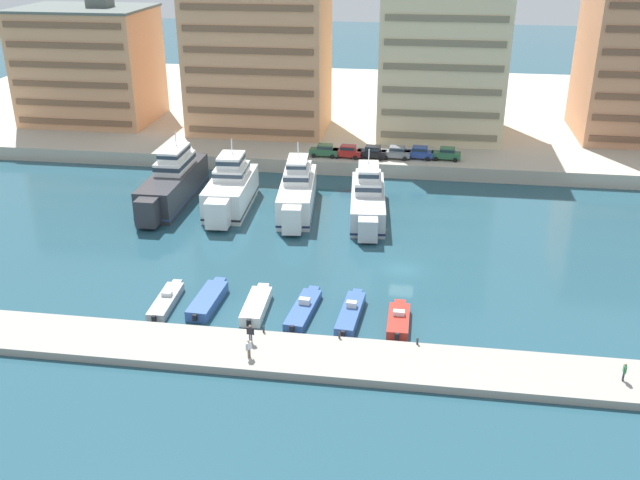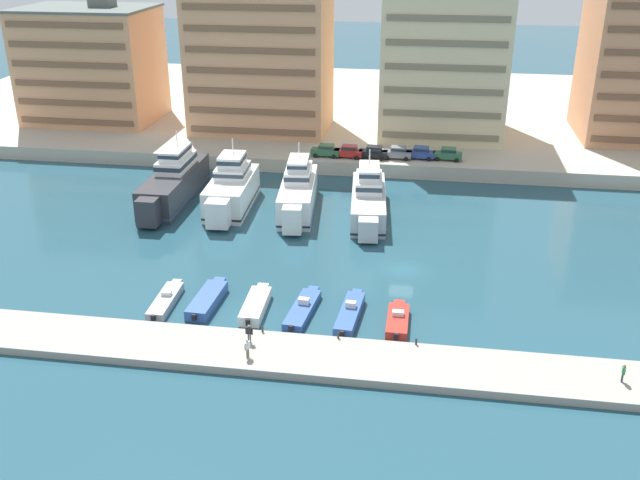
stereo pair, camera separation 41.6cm
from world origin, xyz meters
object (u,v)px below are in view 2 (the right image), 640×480
motorboat_blue_center (350,313)px  car_black_mid_left (374,152)px  motorboat_red_center_right (398,320)px  yacht_silver_center_left (369,199)px  yacht_charcoal_far_left (174,182)px  pedestrian_far_side (249,332)px  motorboat_white_mid_left (256,305)px  yacht_white_left (231,189)px  pedestrian_near_edge (623,371)px  motorboat_blue_left (208,299)px  pedestrian_mid_deck (247,347)px  motorboat_blue_center_left (303,309)px  yacht_white_mid_left (298,192)px  car_red_left (349,151)px  car_green_far_left (326,150)px  motorboat_grey_far_left (166,300)px  car_blue_center (420,152)px  car_grey_center_left (398,152)px  car_green_center_right (448,154)px

motorboat_blue_center → car_black_mid_left: 42.07m
motorboat_red_center_right → yacht_silver_center_left: bearing=101.0°
yacht_charcoal_far_left → pedestrian_far_side: bearing=-61.2°
motorboat_white_mid_left → yacht_white_left: bearing=109.9°
yacht_white_left → pedestrian_near_edge: bearing=-39.5°
pedestrian_near_edge → motorboat_blue_left: bearing=167.1°
pedestrian_mid_deck → car_black_mid_left: bearing=83.4°
motorboat_blue_left → motorboat_blue_center_left: bearing=-0.9°
motorboat_red_center_right → yacht_charcoal_far_left: bearing=138.2°
yacht_white_left → pedestrian_near_edge: yacht_white_left is taller
motorboat_blue_center_left → yacht_silver_center_left: bearing=81.5°
yacht_silver_center_left → pedestrian_mid_deck: yacht_silver_center_left is taller
yacht_white_mid_left → motorboat_white_mid_left: (0.67, -25.43, -1.85)m
yacht_silver_center_left → motorboat_red_center_right: 26.30m
yacht_charcoal_far_left → yacht_white_mid_left: 16.37m
motorboat_blue_center_left → car_red_left: bearing=90.9°
yacht_silver_center_left → motorboat_blue_center: bearing=-88.5°
motorboat_red_center_right → pedestrian_mid_deck: 14.34m
car_green_far_left → pedestrian_near_edge: 57.85m
motorboat_blue_left → car_green_far_left: (5.18, 41.24, 2.48)m
motorboat_white_mid_left → motorboat_blue_left: bearing=175.7°
motorboat_grey_far_left → motorboat_blue_center_left: (13.03, 0.43, -0.03)m
yacht_white_mid_left → motorboat_blue_center: yacht_white_mid_left is taller
car_blue_center → car_grey_center_left: bearing=-172.9°
motorboat_blue_center → pedestrian_far_side: pedestrian_far_side is taller
motorboat_blue_center → pedestrian_far_side: 10.14m
motorboat_grey_far_left → car_blue_center: bearing=62.1°
motorboat_blue_left → car_green_far_left: size_ratio=1.86×
yacht_charcoal_far_left → motorboat_blue_left: yacht_charcoal_far_left is taller
yacht_silver_center_left → car_red_left: yacht_silver_center_left is taller
motorboat_grey_far_left → motorboat_red_center_right: bearing=-1.1°
motorboat_grey_far_left → motorboat_blue_left: (3.90, 0.57, 0.10)m
pedestrian_mid_deck → yacht_white_left: bearing=107.3°
car_grey_center_left → motorboat_blue_left: bearing=-110.3°
yacht_white_mid_left → car_red_left: (4.45, 16.14, 0.63)m
yacht_white_mid_left → pedestrian_mid_deck: (2.13, -34.25, -0.68)m
yacht_charcoal_far_left → car_black_mid_left: (24.35, 15.46, 0.50)m
car_black_mid_left → pedestrian_far_side: 48.81m
car_black_mid_left → motorboat_red_center_right: bearing=-82.2°
car_grey_center_left → pedestrian_far_side: size_ratio=2.48×
yacht_white_mid_left → motorboat_blue_left: yacht_white_mid_left is taller
motorboat_blue_center_left → pedestrian_near_edge: bearing=-16.8°
car_black_mid_left → motorboat_white_mid_left: bearing=-99.9°
yacht_white_mid_left → car_green_center_right: yacht_white_mid_left is taller
motorboat_blue_center_left → motorboat_white_mid_left: bearing=-177.1°
car_black_mid_left → yacht_white_left: bearing=-134.3°
yacht_charcoal_far_left → motorboat_blue_left: (12.29, -25.98, -1.98)m
motorboat_blue_left → motorboat_blue_center_left: (9.13, -0.14, -0.12)m
yacht_charcoal_far_left → pedestrian_mid_deck: (18.48, -35.16, -0.80)m
motorboat_blue_left → car_green_far_left: car_green_far_left is taller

